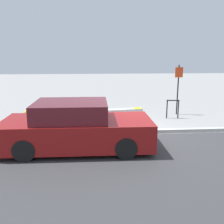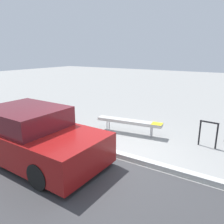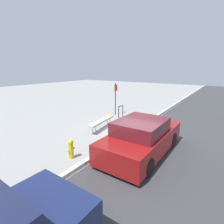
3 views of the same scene
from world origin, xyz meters
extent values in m
plane|color=gray|center=(0.00, 0.00, 0.00)|extent=(60.00, 60.00, 0.00)
cube|color=#B7B7B2|center=(0.00, 0.00, 0.07)|extent=(60.00, 0.20, 0.13)
cylinder|color=#99999E|center=(-1.27, 1.55, 0.20)|extent=(0.04, 0.04, 0.40)
cylinder|color=#99999E|center=(0.38, 1.78, 0.20)|extent=(0.04, 0.04, 0.40)
cylinder|color=#99999E|center=(-1.29, 1.73, 0.20)|extent=(0.04, 0.04, 0.40)
cylinder|color=#99999E|center=(0.35, 1.96, 0.20)|extent=(0.04, 0.04, 0.40)
cube|color=#B2B2AD|center=(-0.46, 1.76, 0.46)|extent=(2.40, 0.66, 0.11)
cube|color=yellow|center=(0.54, 1.89, 0.52)|extent=(0.40, 0.37, 0.01)
cylinder|color=black|center=(1.89, 2.09, 0.40)|extent=(0.05, 0.05, 0.80)
cylinder|color=black|center=(2.39, 2.05, 0.40)|extent=(0.05, 0.05, 0.80)
cylinder|color=black|center=(2.14, 2.07, 0.80)|extent=(0.55, 0.09, 0.05)
cylinder|color=black|center=(2.58, 2.81, 1.15)|extent=(0.06, 0.06, 2.30)
cube|color=red|center=(2.58, 2.77, 1.97)|extent=(0.36, 0.02, 0.46)
cylinder|color=gold|center=(-3.79, 0.72, 0.30)|extent=(0.20, 0.20, 0.60)
sphere|color=gold|center=(-3.79, 0.72, 0.66)|extent=(0.22, 0.22, 0.22)
cylinder|color=gold|center=(-3.93, 0.72, 0.36)|extent=(0.08, 0.07, 0.07)
cylinder|color=gold|center=(-3.65, 0.72, 0.36)|extent=(0.08, 0.07, 0.07)
cylinder|color=black|center=(-0.47, -0.49, 0.30)|extent=(0.60, 0.19, 0.60)
cylinder|color=black|center=(-0.50, -2.20, 0.30)|extent=(0.60, 0.19, 0.60)
cylinder|color=black|center=(-3.15, -0.45, 0.30)|extent=(0.60, 0.19, 0.60)
cylinder|color=black|center=(-3.17, -2.17, 0.30)|extent=(0.60, 0.19, 0.60)
cube|color=maroon|center=(-1.82, -1.33, 0.51)|extent=(4.34, 1.92, 0.77)
cube|color=#59171F|center=(-2.00, -1.32, 1.15)|extent=(2.09, 1.70, 0.54)
camera|label=1|loc=(-1.36, -8.43, 2.71)|focal=40.00mm
camera|label=2|loc=(3.04, -4.83, 2.86)|focal=35.00mm
camera|label=3|loc=(-7.95, -3.96, 3.38)|focal=28.00mm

